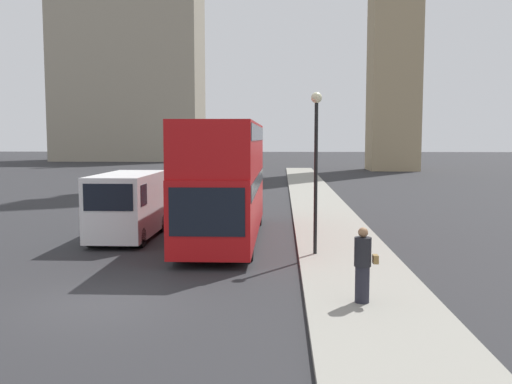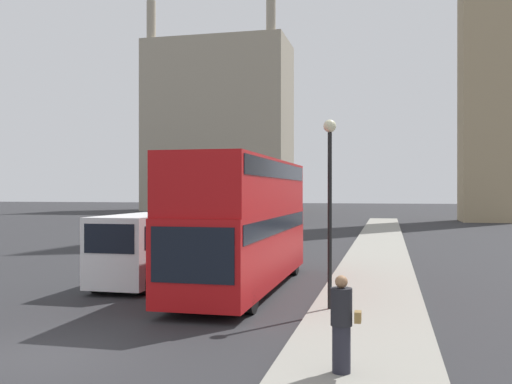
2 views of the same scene
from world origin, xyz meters
The scene contains 8 objects.
ground_plane centered at (0.00, 0.00, 0.00)m, with size 300.00×300.00×0.00m, color #28282B.
sidewalk_strip centered at (6.61, 0.00, 0.07)m, with size 3.21×120.00×0.15m.
building_block_distant centered at (-22.44, 87.36, 15.04)m, with size 25.04×13.13×36.54m.
red_double_decker_bus centered at (2.21, 8.78, 2.54)m, with size 2.63×10.93×4.56m.
white_van centered at (-1.65, 8.68, 1.39)m, with size 2.11×5.15×2.60m.
pedestrian centered at (6.34, -0.17, 1.04)m, with size 0.56×0.40×1.78m.
street_lamp centered at (5.55, 5.46, 3.69)m, with size 0.36×0.36×5.34m.
parked_sedan centered at (-2.06, 28.01, 0.70)m, with size 1.84×4.27×1.56m.
Camera 1 is at (4.43, -13.37, 4.01)m, focal length 40.00 mm.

